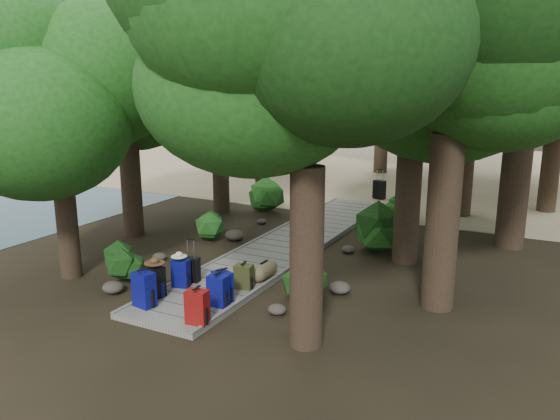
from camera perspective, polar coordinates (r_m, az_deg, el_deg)
The scene contains 48 objects.
ground at distance 14.80m, azimuth -0.76°, elevation -4.82°, with size 120.00×120.00×0.00m, color black.
sand_beach at distance 29.52m, azimuth 14.05°, elevation 4.10°, with size 40.00×22.00×0.02m, color tan.
water_bay at distance 53.95m, azimuth -18.72°, elevation 7.92°, with size 50.00×60.00×0.02m, color #26454F.
distant_hill at distance 76.43m, azimuth -10.49°, elevation 9.87°, with size 32.00×16.00×12.00m, color black.
boardwalk at distance 15.63m, azimuth 0.97°, elevation -3.58°, with size 2.00×12.00×0.12m, color gray.
backpack_left_a at distance 11.56m, azimuth -14.04°, elevation -7.86°, with size 0.43×0.30×0.81m, color #050D76, non-canonical shape.
backpack_left_b at distance 12.05m, azimuth -12.93°, elevation -7.12°, with size 0.40×0.28×0.73m, color black, non-canonical shape.
backpack_left_c at distance 12.47m, azimuth -10.32°, elevation -6.37°, with size 0.37×0.26×0.69m, color #050D76, non-canonical shape.
backpack_right_a at distance 10.62m, azimuth -8.65°, elevation -9.80°, with size 0.41×0.29×0.73m, color #91030C, non-canonical shape.
backpack_right_b at distance 11.35m, azimuth -6.49°, elevation -8.20°, with size 0.40×0.28×0.72m, color #050D76, non-canonical shape.
backpack_right_c at distance 11.57m, azimuth -6.03°, elevation -7.77°, with size 0.42×0.29×0.71m, color #050D76, non-canonical shape.
backpack_right_d at distance 12.23m, azimuth -3.80°, elevation -6.81°, with size 0.39×0.28×0.60m, color #363E1B, non-canonical shape.
duffel_right_khaki at distance 12.81m, azimuth -1.67°, elevation -6.34°, with size 0.38×0.57×0.38m, color brown, non-canonical shape.
suitcase_on_boardwalk at distance 12.74m, azimuth -9.23°, elevation -6.16°, with size 0.37×0.20×0.57m, color black, non-canonical shape.
lone_suitcase_on_sand at distance 21.96m, azimuth 10.34°, elevation 2.11°, with size 0.47×0.27×0.73m, color black, non-canonical shape.
hat_brown at distance 11.94m, azimuth -12.99°, elevation -5.13°, with size 0.44×0.44×0.13m, color #51351E, non-canonical shape.
hat_white at distance 12.39m, azimuth -10.52°, elevation -4.55°, with size 0.36×0.36×0.12m, color silver, non-canonical shape.
kayak at distance 24.36m, azimuth 3.51°, elevation 2.90°, with size 0.64×2.90×0.29m, color #A70E16.
sun_lounger at distance 23.01m, azimuth 17.97°, elevation 2.10°, with size 0.66×2.06×0.66m, color silver, non-canonical shape.
tree_right_a at distance 9.03m, azimuth 3.00°, elevation 11.07°, with size 5.14×5.14×8.56m, color black, non-canonical shape.
tree_right_b at distance 11.17m, azimuth 17.65°, elevation 13.53°, with size 5.36×5.36×9.57m, color black, non-canonical shape.
tree_right_c at distance 13.99m, azimuth 13.87°, elevation 13.04°, with size 5.35×5.35×9.27m, color black, non-canonical shape.
tree_right_d at distance 16.29m, azimuth 24.62°, elevation 15.84°, with size 6.16×6.16×11.30m, color black, non-canonical shape.
tree_right_e at distance 19.60m, azimuth 19.36°, elevation 12.84°, with size 5.19×5.19×9.34m, color black, non-canonical shape.
tree_left_a at distance 13.52m, azimuth -22.16°, elevation 7.73°, with size 4.23×4.23×7.05m, color black, non-canonical shape.
tree_left_b at distance 16.75m, azimuth -15.90°, elevation 12.01°, with size 4.84×4.84×8.72m, color black, non-canonical shape.
tree_left_c at distance 19.19m, azimuth -6.43°, elevation 12.02°, with size 4.80×4.80×8.35m, color black, non-canonical shape.
tree_back_a at distance 27.94m, azimuth 10.84°, elevation 13.72°, with size 5.60×5.60×9.70m, color black, non-canonical shape.
tree_back_b at distance 28.82m, azimuth 17.66°, elevation 12.73°, with size 5.10×5.10×9.10m, color black, non-canonical shape.
tree_back_c at distance 27.34m, azimuth 23.97°, elevation 12.23°, with size 5.07×5.07×9.13m, color black, non-canonical shape.
tree_back_d at distance 29.31m, azimuth 2.27°, elevation 12.25°, with size 4.79×4.79×7.98m, color black, non-canonical shape.
palm_right_a at distance 18.43m, azimuth 15.12°, elevation 10.98°, with size 4.67×4.67×7.96m, color #153D11, non-canonical shape.
palm_right_b at distance 23.60m, azimuth 25.02°, elevation 11.99°, with size 4.68×4.68×9.04m, color #153D11, non-canonical shape.
palm_right_c at distance 24.83m, azimuth 18.28°, elevation 9.44°, with size 3.98×3.98×6.33m, color #153D11, non-canonical shape.
palm_left_a at distance 21.81m, azimuth -2.67°, elevation 9.84°, with size 4.09×4.09×6.51m, color #153D11, non-canonical shape.
rock_left_a at distance 12.84m, azimuth -17.06°, elevation -7.74°, with size 0.49×0.44×0.27m, color #4C473F, non-canonical shape.
rock_left_b at distance 14.75m, azimuth -12.48°, elevation -4.79°, with size 0.38×0.34×0.21m, color #4C473F, non-canonical shape.
rock_left_c at distance 16.22m, azimuth -4.79°, elevation -2.63°, with size 0.57×0.52×0.32m, color #4C473F, non-canonical shape.
rock_left_d at distance 17.97m, azimuth -1.93°, elevation -1.20°, with size 0.32×0.29×0.18m, color #4C473F, non-canonical shape.
rock_right_a at distance 11.26m, azimuth -0.32°, elevation -10.35°, with size 0.39×0.35×0.21m, color #4C473F, non-canonical shape.
rock_right_b at distance 12.34m, azimuth 6.24°, elevation -8.08°, with size 0.49×0.44×0.27m, color #4C473F, non-canonical shape.
rock_right_c at distance 15.15m, azimuth 7.13°, elevation -4.09°, with size 0.36×0.32×0.20m, color #4C473F, non-canonical shape.
shrub_left_a at distance 13.39m, azimuth -16.03°, elevation -5.23°, with size 1.06×1.06×0.96m, color #184615, non-canonical shape.
shrub_left_b at distance 16.31m, azimuth -7.16°, elevation -1.56°, with size 0.98×0.98×0.88m, color #184615, non-canonical shape.
shrub_left_c at distance 19.35m, azimuth -1.73°, elevation 1.48°, with size 1.37×1.37×1.23m, color #184615, non-canonical shape.
shrub_right_a at distance 11.90m, azimuth 2.79°, elevation -7.12°, with size 1.05×1.05×0.94m, color #184615, non-canonical shape.
shrub_right_b at distance 15.36m, azimuth 9.88°, elevation -1.77°, with size 1.46×1.46×1.32m, color #184615, non-canonical shape.
shrub_right_c at distance 18.86m, azimuth 12.19°, elevation 0.17°, with size 0.88×0.88×0.79m, color #184615, non-canonical shape.
Camera 1 is at (6.62, -12.39, 4.68)m, focal length 35.00 mm.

